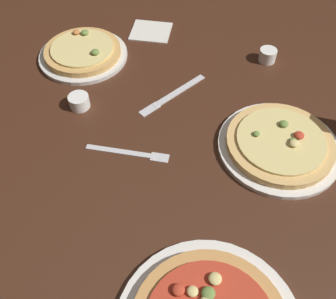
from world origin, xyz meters
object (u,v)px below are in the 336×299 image
object	(u,v)px
pizza_plate_far	(83,53)
pizza_plate_side	(280,144)
ramekin_butter	(268,55)
fork_spare	(129,153)
ramekin_sauce	(79,101)
napkin_folded	(151,31)
knife_right	(173,94)

from	to	relation	value
pizza_plate_far	pizza_plate_side	world-z (taller)	same
ramekin_butter	fork_spare	distance (m)	0.53
ramekin_sauce	ramekin_butter	distance (m)	0.57
napkin_folded	fork_spare	world-z (taller)	napkin_folded
ramekin_butter	napkin_folded	world-z (taller)	ramekin_butter
pizza_plate_side	fork_spare	xyz separation A→B (m)	(-0.31, -0.19, -0.01)
pizza_plate_far	napkin_folded	xyz separation A→B (m)	(0.11, 0.21, -0.01)
ramekin_sauce	fork_spare	size ratio (longest dim) A/B	0.27
pizza_plate_side	ramekin_sauce	bearing A→B (deg)	-166.49
knife_right	pizza_plate_side	bearing A→B (deg)	-6.86
pizza_plate_far	napkin_folded	distance (m)	0.24
pizza_plate_side	knife_right	xyz separation A→B (m)	(-0.32, 0.04, -0.01)
ramekin_sauce	napkin_folded	size ratio (longest dim) A/B	0.43
napkin_folded	knife_right	bearing A→B (deg)	-47.35
napkin_folded	pizza_plate_far	bearing A→B (deg)	-116.69
pizza_plate_side	ramekin_butter	xyz separation A→B (m)	(-0.15, 0.31, 0.00)
pizza_plate_side	napkin_folded	bearing A→B (deg)	153.19
fork_spare	pizza_plate_side	bearing A→B (deg)	32.16
pizza_plate_side	ramekin_sauce	world-z (taller)	pizza_plate_side
ramekin_sauce	knife_right	distance (m)	0.25
pizza_plate_far	ramekin_sauce	world-z (taller)	pizza_plate_far
pizza_plate_far	knife_right	world-z (taller)	pizza_plate_far
pizza_plate_far	fork_spare	size ratio (longest dim) A/B	1.33
napkin_folded	pizza_plate_side	bearing A→B (deg)	-26.81
ramekin_butter	napkin_folded	size ratio (longest dim) A/B	0.40
fork_spare	ramekin_butter	bearing A→B (deg)	72.55
ramekin_butter	fork_spare	size ratio (longest dim) A/B	0.25
napkin_folded	fork_spare	xyz separation A→B (m)	(0.22, -0.46, -0.00)
ramekin_butter	knife_right	size ratio (longest dim) A/B	0.22
pizza_plate_side	ramekin_butter	size ratio (longest dim) A/B	5.82
ramekin_sauce	napkin_folded	distance (m)	0.39
pizza_plate_far	napkin_folded	bearing A→B (deg)	63.31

